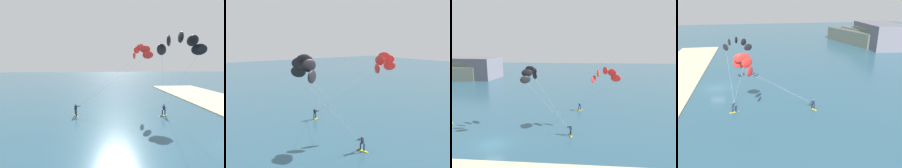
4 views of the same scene
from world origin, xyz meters
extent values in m
plane|color=#2D566B|center=(0.00, 0.00, 0.00)|extent=(240.00, 240.00, 0.00)
ellipsoid|color=yellow|center=(10.50, 3.77, 0.04)|extent=(0.77, 1.54, 0.08)
cube|color=black|center=(10.39, 4.16, 0.09)|extent=(0.36, 0.35, 0.02)
cylinder|color=#192338|center=(10.57, 3.56, 0.47)|extent=(0.14, 0.14, 0.78)
cylinder|color=#192338|center=(10.44, 3.98, 0.47)|extent=(0.14, 0.14, 0.78)
cube|color=#192338|center=(10.50, 3.77, 1.16)|extent=(0.38, 0.39, 0.63)
sphere|color=#9E7051|center=(10.50, 3.77, 1.58)|extent=(0.20, 0.20, 0.20)
cylinder|color=black|center=(9.96, 3.85, 1.31)|extent=(0.55, 0.11, 0.03)
cylinder|color=#192338|center=(10.21, 3.70, 1.34)|extent=(0.61, 0.23, 0.15)
cylinder|color=#192338|center=(10.25, 3.92, 1.34)|extent=(0.56, 0.38, 0.15)
ellipsoid|color=black|center=(4.70, 6.45, 8.56)|extent=(1.19, 1.45, 1.10)
ellipsoid|color=black|center=(4.60, 5.79, 9.41)|extent=(1.51, 1.08, 1.10)
ellipsoid|color=black|center=(4.43, 4.67, 9.74)|extent=(1.60, 0.55, 1.10)
ellipsoid|color=black|center=(4.27, 3.54, 9.41)|extent=(1.60, 0.69, 1.10)
ellipsoid|color=black|center=(4.17, 2.88, 8.56)|extent=(1.45, 1.19, 1.10)
cylinder|color=#B2B2B7|center=(7.33, 5.15, 4.79)|extent=(5.28, 2.62, 6.96)
cylinder|color=#B2B2B7|center=(7.06, 3.37, 4.79)|extent=(5.80, 0.98, 6.96)
ellipsoid|color=yellow|center=(11.70, 15.71, 0.04)|extent=(1.50, 0.99, 0.08)
cube|color=black|center=(11.33, 15.53, 0.09)|extent=(0.38, 0.38, 0.02)
cylinder|color=#192338|center=(11.90, 15.81, 0.47)|extent=(0.14, 0.14, 0.78)
cylinder|color=#192338|center=(11.50, 15.61, 0.47)|extent=(0.14, 0.14, 0.78)
cube|color=#192338|center=(11.70, 15.71, 1.16)|extent=(0.42, 0.41, 0.63)
sphere|color=#9E7051|center=(11.70, 15.71, 1.58)|extent=(0.20, 0.20, 0.20)
cylinder|color=black|center=(11.90, 15.20, 1.31)|extent=(0.23, 0.52, 0.03)
cylinder|color=#192338|center=(11.90, 15.49, 1.34)|extent=(0.47, 0.50, 0.15)
cylinder|color=#192338|center=(11.70, 15.41, 1.34)|extent=(0.10, 0.60, 0.15)
ellipsoid|color=red|center=(13.79, 5.22, 8.36)|extent=(0.93, 1.57, 1.10)
ellipsoid|color=red|center=(14.42, 5.46, 9.21)|extent=(0.36, 1.59, 1.10)
ellipsoid|color=red|center=(15.49, 5.87, 9.54)|extent=(0.87, 1.59, 1.10)
ellipsoid|color=red|center=(16.56, 6.28, 9.21)|extent=(1.32, 1.37, 1.10)
ellipsoid|color=red|center=(17.18, 6.52, 8.36)|extent=(1.57, 0.93, 1.10)
cylinder|color=#B2B2B7|center=(12.84, 10.21, 4.68)|extent=(1.91, 9.99, 6.76)
cylinder|color=#B2B2B7|center=(14.54, 10.86, 4.68)|extent=(5.30, 8.69, 6.76)
sphere|color=yellow|center=(-9.94, 6.31, 0.28)|extent=(0.56, 0.56, 0.56)
cylinder|color=#262628|center=(-9.94, 6.31, 0.91)|extent=(0.06, 0.06, 0.70)
sphere|color=#F2F2CC|center=(-9.94, 6.31, 1.32)|extent=(0.12, 0.12, 0.12)
cube|color=#4C564C|center=(-40.27, 49.73, 2.45)|extent=(27.07, 18.78, 4.89)
cube|color=slate|center=(-31.66, 52.90, 4.02)|extent=(22.83, 14.07, 8.04)
cube|color=slate|center=(-29.70, 52.79, 1.56)|extent=(16.80, 11.46, 3.12)
cube|color=#565B60|center=(-36.15, 50.57, 2.75)|extent=(25.27, 11.58, 5.49)
cube|color=#4C564C|center=(-34.27, 50.55, 3.12)|extent=(13.28, 7.85, 6.24)
camera|label=1|loc=(-13.30, 13.00, 7.38)|focal=29.69mm
camera|label=2|loc=(-5.54, -14.40, 11.52)|focal=39.37mm
camera|label=3|loc=(11.91, -25.08, 13.54)|focal=33.25mm
camera|label=4|loc=(40.74, 6.62, 15.75)|focal=35.32mm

